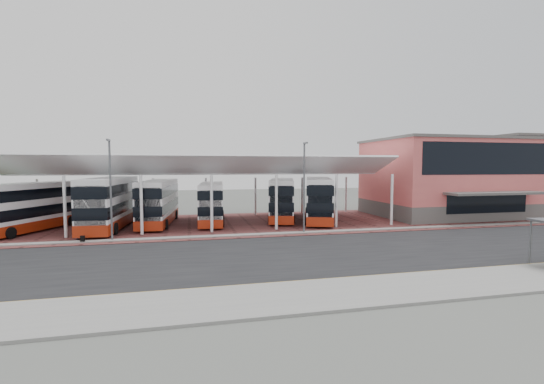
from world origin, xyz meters
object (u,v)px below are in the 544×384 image
object	(u,v)px
terminal	(449,177)
bus_1	(111,203)
bus_2	(159,202)
pedestrian	(78,229)
bus_0	(31,207)
bus_3	(212,203)
bus_4	(282,199)
bus_5	(318,199)

from	to	relation	value
terminal	bus_1	xyz separation A→B (m)	(-38.31, -1.22, -2.19)
terminal	bus_2	distance (m)	34.10
bus_2	pedestrian	size ratio (longest dim) A/B	6.39
bus_0	bus_2	size ratio (longest dim) A/B	0.98
bus_3	bus_4	size ratio (longest dim) A/B	0.92
bus_2	terminal	bearing A→B (deg)	5.03
bus_2	bus_5	world-z (taller)	bus_5
bus_3	bus_5	world-z (taller)	bus_5
bus_3	pedestrian	size ratio (longest dim) A/B	5.91
bus_2	bus_1	bearing A→B (deg)	-154.32
bus_1	bus_0	bearing A→B (deg)	-174.11
terminal	bus_2	size ratio (longest dim) A/B	1.66
bus_2	pedestrian	world-z (taller)	bus_2
terminal	bus_4	world-z (taller)	terminal
bus_1	pedestrian	world-z (taller)	bus_1
bus_3	bus_4	world-z (taller)	bus_4
terminal	pedestrian	world-z (taller)	terminal
bus_0	bus_5	size ratio (longest dim) A/B	0.94
terminal	bus_5	bearing A→B (deg)	-176.97
bus_0	bus_4	bearing A→B (deg)	29.05
terminal	bus_0	size ratio (longest dim) A/B	1.70
bus_1	bus_4	world-z (taller)	bus_1
bus_4	bus_2	bearing A→B (deg)	-162.11
terminal	bus_0	bearing A→B (deg)	-178.18
bus_1	bus_2	size ratio (longest dim) A/B	1.08
bus_1	bus_2	bearing A→B (deg)	24.22
bus_0	bus_4	xyz separation A→B (m)	(24.18, 2.41, 0.02)
bus_1	pedestrian	size ratio (longest dim) A/B	6.88
bus_0	bus_4	size ratio (longest dim) A/B	0.97
bus_3	pedestrian	world-z (taller)	bus_3
bus_3	bus_4	bearing A→B (deg)	11.28
terminal	bus_0	xyz separation A→B (m)	(-44.99, -1.43, -2.40)
bus_0	bus_5	xyz separation A→B (m)	(27.81, 0.52, 0.10)
bus_5	bus_3	bearing A→B (deg)	-166.59
bus_1	bus_2	world-z (taller)	bus_1
terminal	bus_3	bearing A→B (deg)	179.78
terminal	bus_5	xyz separation A→B (m)	(-17.18, -0.91, -2.30)
bus_2	bus_3	bearing A→B (deg)	3.07
bus_3	bus_2	bearing A→B (deg)	-177.62
bus_1	bus_5	size ratio (longest dim) A/B	1.04
bus_4	pedestrian	distance (m)	20.48
terminal	bus_1	bearing A→B (deg)	-178.17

